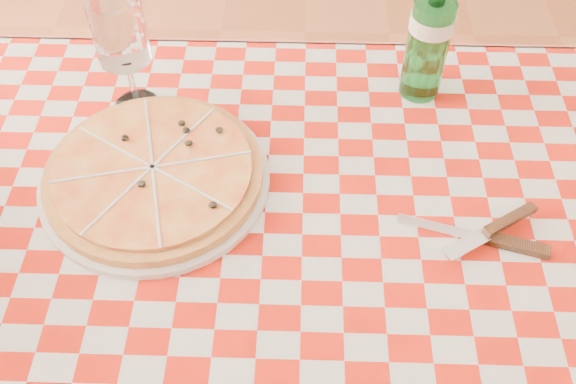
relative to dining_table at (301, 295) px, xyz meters
name	(u,v)px	position (x,y,z in m)	size (l,w,h in m)	color
dining_table	(301,295)	(0.00, 0.00, 0.00)	(1.20, 0.80, 0.75)	brown
tablecloth	(302,258)	(0.00, 0.00, 0.09)	(1.30, 0.90, 0.01)	#A5150A
pizza_plate	(154,173)	(-0.21, 0.12, 0.12)	(0.33, 0.33, 0.04)	#BB7D3E
water_bottle	(431,29)	(0.18, 0.33, 0.22)	(0.07, 0.07, 0.24)	#1B6D28
wine_glass	(126,56)	(-0.27, 0.28, 0.20)	(0.08, 0.08, 0.20)	white
cutlery	(485,235)	(0.24, 0.03, 0.11)	(0.21, 0.18, 0.02)	silver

